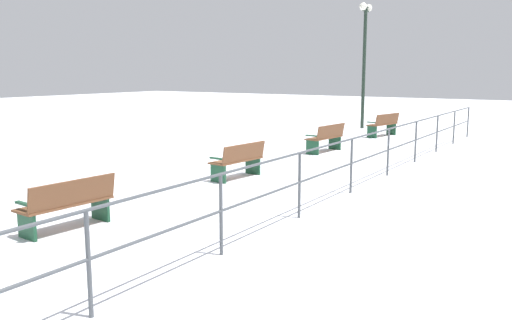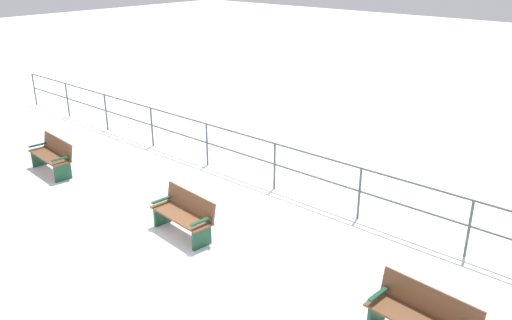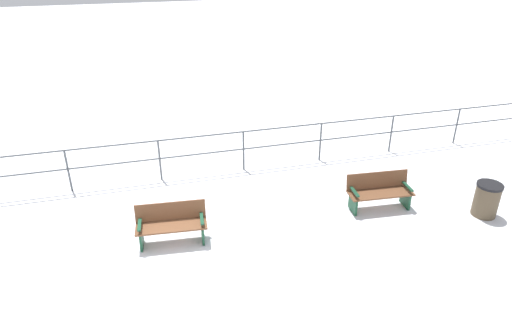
# 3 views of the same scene
# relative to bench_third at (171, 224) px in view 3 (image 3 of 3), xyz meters

# --- Properties ---
(ground_plane) EXTENTS (80.00, 80.00, 0.00)m
(ground_plane) POSITION_rel_bench_third_xyz_m (0.04, -0.01, -0.44)
(ground_plane) COLOR white
(ground_plane) RESTS_ON ground
(bench_third) EXTENTS (0.67, 1.51, 0.85)m
(bench_third) POSITION_rel_bench_third_xyz_m (0.00, 0.00, 0.00)
(bench_third) COLOR brown
(bench_third) RESTS_ON ground
(bench_fourth) EXTENTS (0.67, 1.57, 0.84)m
(bench_fourth) POSITION_rel_bench_third_xyz_m (-0.08, 4.89, -0.00)
(bench_fourth) COLOR brown
(bench_fourth) RESTS_ON ground
(waterfront_railing) EXTENTS (0.05, 22.68, 1.16)m
(waterfront_railing) POSITION_rel_bench_third_xyz_m (-2.82, -0.01, 0.35)
(waterfront_railing) COLOR #4C5156
(waterfront_railing) RESTS_ON ground
(trash_bin) EXTENTS (0.58, 0.58, 0.81)m
(trash_bin) POSITION_rel_bench_third_xyz_m (0.88, 7.11, -0.03)
(trash_bin) COLOR brown
(trash_bin) RESTS_ON ground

